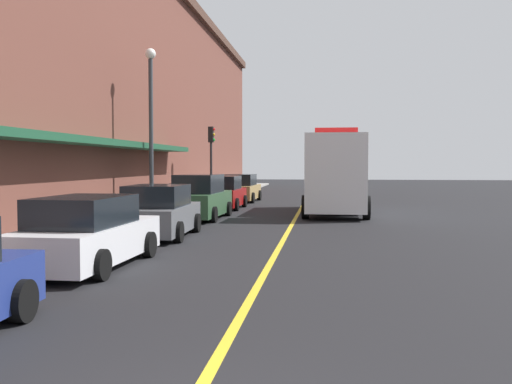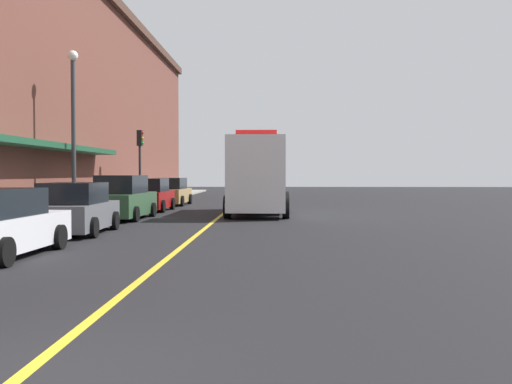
{
  "view_description": "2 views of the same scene",
  "coord_description": "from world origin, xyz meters",
  "px_view_note": "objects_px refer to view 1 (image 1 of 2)",
  "views": [
    {
      "loc": [
        1.28,
        -4.29,
        2.34
      ],
      "look_at": [
        -1.46,
        18.51,
        1.21
      ],
      "focal_mm": 40.93,
      "sensor_mm": 36.0,
      "label": 1
    },
    {
      "loc": [
        2.44,
        -5.37,
        1.96
      ],
      "look_at": [
        1.49,
        26.51,
        0.96
      ],
      "focal_mm": 41.7,
      "sensor_mm": 36.0,
      "label": 2
    }
  ],
  "objects_px": {
    "box_truck": "(336,175)",
    "traffic_light_near": "(211,149)",
    "parked_car_2": "(159,213)",
    "street_lamp_left": "(151,114)",
    "parked_car_1": "(87,234)",
    "parked_car_3": "(200,198)",
    "parking_meter_0": "(171,193)",
    "parked_car_4": "(223,193)",
    "parking_meter_1": "(168,194)",
    "parked_car_5": "(241,189)"
  },
  "relations": [
    {
      "from": "parked_car_5",
      "to": "street_lamp_left",
      "type": "relative_size",
      "value": 0.65
    },
    {
      "from": "parked_car_1",
      "to": "parking_meter_1",
      "type": "height_order",
      "value": "parked_car_1"
    },
    {
      "from": "parking_meter_0",
      "to": "street_lamp_left",
      "type": "bearing_deg",
      "value": -123.81
    },
    {
      "from": "parked_car_1",
      "to": "parked_car_4",
      "type": "xyz_separation_m",
      "value": [
        0.09,
        17.03,
        0.04
      ]
    },
    {
      "from": "parked_car_1",
      "to": "parked_car_5",
      "type": "height_order",
      "value": "parked_car_5"
    },
    {
      "from": "parking_meter_0",
      "to": "parking_meter_1",
      "type": "height_order",
      "value": "same"
    },
    {
      "from": "street_lamp_left",
      "to": "parked_car_1",
      "type": "bearing_deg",
      "value": -80.24
    },
    {
      "from": "parked_car_2",
      "to": "parked_car_5",
      "type": "xyz_separation_m",
      "value": [
        0.09,
        17.36,
        0.01
      ]
    },
    {
      "from": "parked_car_3",
      "to": "parking_meter_0",
      "type": "distance_m",
      "value": 1.46
    },
    {
      "from": "parked_car_3",
      "to": "parking_meter_0",
      "type": "bearing_deg",
      "value": 72.44
    },
    {
      "from": "parked_car_1",
      "to": "parked_car_5",
      "type": "bearing_deg",
      "value": 0.96
    },
    {
      "from": "street_lamp_left",
      "to": "box_truck",
      "type": "bearing_deg",
      "value": 26.63
    },
    {
      "from": "parked_car_2",
      "to": "box_truck",
      "type": "bearing_deg",
      "value": -32.4
    },
    {
      "from": "parked_car_3",
      "to": "street_lamp_left",
      "type": "bearing_deg",
      "value": 103.6
    },
    {
      "from": "parking_meter_0",
      "to": "parking_meter_1",
      "type": "distance_m",
      "value": 0.51
    },
    {
      "from": "parked_car_5",
      "to": "traffic_light_near",
      "type": "xyz_separation_m",
      "value": [
        -1.4,
        -2.2,
        2.36
      ]
    },
    {
      "from": "street_lamp_left",
      "to": "traffic_light_near",
      "type": "height_order",
      "value": "street_lamp_left"
    },
    {
      "from": "parking_meter_0",
      "to": "parked_car_3",
      "type": "bearing_deg",
      "value": -19.15
    },
    {
      "from": "parked_car_1",
      "to": "traffic_light_near",
      "type": "xyz_separation_m",
      "value": [
        -1.25,
        20.59,
        2.4
      ]
    },
    {
      "from": "parked_car_1",
      "to": "parked_car_2",
      "type": "distance_m",
      "value": 5.43
    },
    {
      "from": "parked_car_3",
      "to": "parked_car_4",
      "type": "distance_m",
      "value": 5.48
    },
    {
      "from": "box_truck",
      "to": "traffic_light_near",
      "type": "distance_m",
      "value": 9.1
    },
    {
      "from": "traffic_light_near",
      "to": "parked_car_3",
      "type": "bearing_deg",
      "value": -81.76
    },
    {
      "from": "parked_car_5",
      "to": "parking_meter_0",
      "type": "distance_m",
      "value": 10.87
    },
    {
      "from": "parked_car_1",
      "to": "parking_meter_1",
      "type": "distance_m",
      "value": 11.59
    },
    {
      "from": "box_truck",
      "to": "parking_meter_1",
      "type": "height_order",
      "value": "box_truck"
    },
    {
      "from": "parking_meter_1",
      "to": "traffic_light_near",
      "type": "xyz_separation_m",
      "value": [
        0.06,
        9.08,
        2.1
      ]
    },
    {
      "from": "parked_car_5",
      "to": "street_lamp_left",
      "type": "height_order",
      "value": "street_lamp_left"
    },
    {
      "from": "parking_meter_0",
      "to": "traffic_light_near",
      "type": "relative_size",
      "value": 0.31
    },
    {
      "from": "parked_car_1",
      "to": "parked_car_2",
      "type": "xyz_separation_m",
      "value": [
        0.06,
        5.43,
        0.02
      ]
    },
    {
      "from": "parked_car_2",
      "to": "parking_meter_1",
      "type": "bearing_deg",
      "value": 11.26
    },
    {
      "from": "parked_car_3",
      "to": "parking_meter_1",
      "type": "relative_size",
      "value": 3.67
    },
    {
      "from": "box_truck",
      "to": "parking_meter_0",
      "type": "distance_m",
      "value": 7.74
    },
    {
      "from": "parked_car_2",
      "to": "street_lamp_left",
      "type": "distance_m",
      "value": 7.03
    },
    {
      "from": "parked_car_4",
      "to": "street_lamp_left",
      "type": "xyz_separation_m",
      "value": [
        -2.0,
        -5.9,
        3.6
      ]
    },
    {
      "from": "parking_meter_0",
      "to": "parked_car_4",
      "type": "bearing_deg",
      "value": 74.38
    },
    {
      "from": "parked_car_3",
      "to": "street_lamp_left",
      "type": "height_order",
      "value": "street_lamp_left"
    },
    {
      "from": "parked_car_5",
      "to": "street_lamp_left",
      "type": "distance_m",
      "value": 12.38
    },
    {
      "from": "parked_car_2",
      "to": "box_truck",
      "type": "height_order",
      "value": "box_truck"
    },
    {
      "from": "parked_car_4",
      "to": "traffic_light_near",
      "type": "distance_m",
      "value": 4.48
    },
    {
      "from": "parked_car_2",
      "to": "traffic_light_near",
      "type": "distance_m",
      "value": 15.4
    },
    {
      "from": "parked_car_3",
      "to": "parking_meter_0",
      "type": "xyz_separation_m",
      "value": [
        -1.37,
        0.48,
        0.19
      ]
    },
    {
      "from": "parked_car_4",
      "to": "parked_car_1",
      "type": "bearing_deg",
      "value": -179.35
    },
    {
      "from": "parked_car_1",
      "to": "box_truck",
      "type": "relative_size",
      "value": 0.58
    },
    {
      "from": "parked_car_2",
      "to": "parked_car_5",
      "type": "relative_size",
      "value": 0.96
    },
    {
      "from": "parked_car_5",
      "to": "box_truck",
      "type": "distance_m",
      "value": 9.68
    },
    {
      "from": "parking_meter_0",
      "to": "traffic_light_near",
      "type": "xyz_separation_m",
      "value": [
        0.06,
        8.57,
        2.1
      ]
    },
    {
      "from": "parked_car_3",
      "to": "parked_car_4",
      "type": "height_order",
      "value": "parked_car_3"
    },
    {
      "from": "box_truck",
      "to": "parked_car_4",
      "type": "bearing_deg",
      "value": -108.48
    },
    {
      "from": "traffic_light_near",
      "to": "street_lamp_left",
      "type": "bearing_deg",
      "value": -94.0
    }
  ]
}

